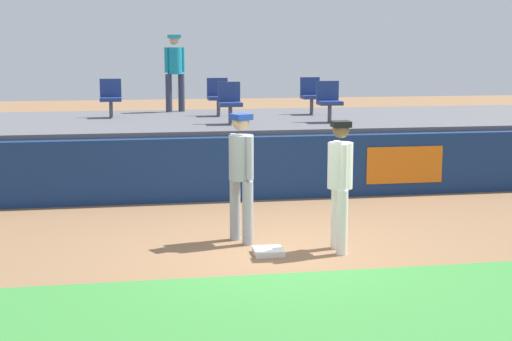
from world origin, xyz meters
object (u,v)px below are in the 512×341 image
object	(u,v)px
player_fielder_home	(340,177)
seat_front_center	(230,100)
seat_back_right	(311,94)
seat_back_center	(218,95)
player_runner_visitor	(241,169)
first_base	(268,252)
seat_front_right	(329,99)
seat_back_left	(111,96)
spectator_hooded	(175,67)

from	to	relation	value
player_fielder_home	seat_front_center	size ratio (longest dim) A/B	2.16
seat_back_right	seat_back_center	world-z (taller)	same
player_fielder_home	seat_back_right	bearing A→B (deg)	171.24
seat_back_right	player_runner_visitor	bearing A→B (deg)	-112.42
seat_back_center	seat_front_center	bearing A→B (deg)	-89.41
player_runner_visitor	seat_back_right	bearing A→B (deg)	132.80
first_base	seat_front_right	xyz separation A→B (m)	(2.24, 5.16, 1.69)
seat_front_right	seat_back_center	xyz separation A→B (m)	(-2.07, 1.80, 0.00)
first_base	seat_back_right	bearing A→B (deg)	71.62
seat_back_left	player_runner_visitor	bearing A→B (deg)	-72.86
first_base	seat_back_right	world-z (taller)	seat_back_right
first_base	seat_back_center	world-z (taller)	seat_back_center
seat_back_left	seat_back_center	bearing A→B (deg)	0.00
first_base	seat_front_right	world-z (taller)	seat_front_right
first_base	seat_back_left	xyz separation A→B (m)	(-2.19, 6.96, 1.69)
player_fielder_home	spectator_hooded	world-z (taller)	spectator_hooded
player_runner_visitor	seat_back_center	size ratio (longest dim) A/B	2.22
first_base	seat_front_right	distance (m)	5.87
seat_back_right	seat_back_left	distance (m)	4.50
seat_back_right	seat_back_left	bearing A→B (deg)	180.00
first_base	player_fielder_home	xyz separation A→B (m)	(1.00, -0.00, 1.01)
first_base	seat_back_left	size ratio (longest dim) A/B	0.48
seat_back_left	first_base	bearing A→B (deg)	-72.52
first_base	player_runner_visitor	bearing A→B (deg)	110.44
player_runner_visitor	seat_back_left	xyz separation A→B (m)	(-1.93, 6.24, 0.65)
seat_back_right	spectator_hooded	size ratio (longest dim) A/B	0.46
first_base	player_fielder_home	bearing A→B (deg)	-0.01
player_fielder_home	seat_front_right	xyz separation A→B (m)	(1.24, 5.16, 0.68)
first_base	seat_front_center	bearing A→B (deg)	87.92
player_runner_visitor	seat_front_right	size ratio (longest dim) A/B	2.22
seat_back_center	player_runner_visitor	bearing A→B (deg)	-93.97
player_runner_visitor	seat_front_right	world-z (taller)	seat_front_right
player_fielder_home	first_base	bearing A→B (deg)	-88.07
seat_back_center	spectator_hooded	distance (m)	1.60
seat_front_right	spectator_hooded	size ratio (longest dim) A/B	0.46
seat_front_right	seat_back_left	bearing A→B (deg)	157.89
player_runner_visitor	seat_front_right	distance (m)	5.14
seat_front_right	seat_back_left	xyz separation A→B (m)	(-4.43, 1.80, -0.00)
seat_back_center	spectator_hooded	bearing A→B (deg)	126.04
first_base	seat_back_right	size ratio (longest dim) A/B	0.48
spectator_hooded	seat_front_center	bearing A→B (deg)	87.90
player_runner_visitor	seat_back_right	xyz separation A→B (m)	(2.58, 6.24, 0.65)
first_base	player_runner_visitor	distance (m)	1.29
seat_back_left	seat_front_center	bearing A→B (deg)	-37.13
seat_front_center	seat_back_left	bearing A→B (deg)	142.87
seat_back_right	seat_front_right	distance (m)	1.80
player_fielder_home	player_runner_visitor	bearing A→B (deg)	-117.48
seat_front_right	seat_back_center	size ratio (longest dim) A/B	1.00
player_fielder_home	seat_front_center	bearing A→B (deg)	-169.14
seat_front_right	spectator_hooded	xyz separation A→B (m)	(-2.95, 3.00, 0.58)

